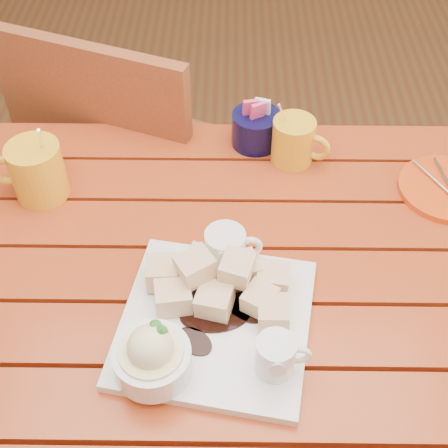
{
  "coord_description": "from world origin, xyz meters",
  "views": [
    {
      "loc": [
        0.02,
        -0.64,
        1.54
      ],
      "look_at": [
        0.01,
        0.05,
        0.82
      ],
      "focal_mm": 50.0,
      "sensor_mm": 36.0,
      "label": 1
    }
  ],
  "objects_px": {
    "coffee_mug_right": "(294,141)",
    "chair_far": "(132,168)",
    "orange_saucer": "(448,189)",
    "table": "(217,313)",
    "dessert_plate": "(204,322)",
    "coffee_mug_left": "(36,170)"
  },
  "relations": [
    {
      "from": "table",
      "to": "chair_far",
      "type": "xyz_separation_m",
      "value": [
        -0.22,
        0.53,
        -0.13
      ]
    },
    {
      "from": "orange_saucer",
      "to": "table",
      "type": "bearing_deg",
      "value": -154.44
    },
    {
      "from": "dessert_plate",
      "to": "coffee_mug_right",
      "type": "relative_size",
      "value": 2.4
    },
    {
      "from": "dessert_plate",
      "to": "coffee_mug_left",
      "type": "bearing_deg",
      "value": 135.5
    },
    {
      "from": "table",
      "to": "chair_far",
      "type": "relative_size",
      "value": 1.31
    },
    {
      "from": "table",
      "to": "dessert_plate",
      "type": "relative_size",
      "value": 3.72
    },
    {
      "from": "coffee_mug_right",
      "to": "chair_far",
      "type": "distance_m",
      "value": 0.52
    },
    {
      "from": "orange_saucer",
      "to": "dessert_plate",
      "type": "bearing_deg",
      "value": -143.97
    },
    {
      "from": "coffee_mug_right",
      "to": "chair_far",
      "type": "xyz_separation_m",
      "value": [
        -0.36,
        0.24,
        -0.28
      ]
    },
    {
      "from": "dessert_plate",
      "to": "orange_saucer",
      "type": "xyz_separation_m",
      "value": [
        0.44,
        0.32,
        -0.03
      ]
    },
    {
      "from": "coffee_mug_left",
      "to": "orange_saucer",
      "type": "distance_m",
      "value": 0.75
    },
    {
      "from": "coffee_mug_left",
      "to": "table",
      "type": "bearing_deg",
      "value": -29.99
    },
    {
      "from": "dessert_plate",
      "to": "coffee_mug_left",
      "type": "relative_size",
      "value": 2.01
    },
    {
      "from": "coffee_mug_left",
      "to": "coffee_mug_right",
      "type": "distance_m",
      "value": 0.48
    },
    {
      "from": "coffee_mug_right",
      "to": "orange_saucer",
      "type": "height_order",
      "value": "coffee_mug_right"
    },
    {
      "from": "orange_saucer",
      "to": "coffee_mug_right",
      "type": "bearing_deg",
      "value": 162.73
    },
    {
      "from": "coffee_mug_right",
      "to": "coffee_mug_left",
      "type": "bearing_deg",
      "value": -143.15
    },
    {
      "from": "dessert_plate",
      "to": "coffee_mug_left",
      "type": "distance_m",
      "value": 0.43
    },
    {
      "from": "orange_saucer",
      "to": "chair_far",
      "type": "height_order",
      "value": "chair_far"
    },
    {
      "from": "table",
      "to": "coffee_mug_right",
      "type": "distance_m",
      "value": 0.36
    },
    {
      "from": "dessert_plate",
      "to": "coffee_mug_left",
      "type": "height_order",
      "value": "coffee_mug_left"
    },
    {
      "from": "dessert_plate",
      "to": "orange_saucer",
      "type": "bearing_deg",
      "value": 36.03
    }
  ]
}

